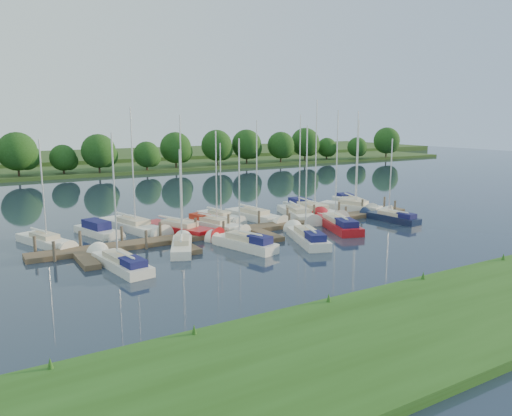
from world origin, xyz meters
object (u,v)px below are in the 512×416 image
sailboat_n_5 (220,217)px  dock (254,230)px  sailboat_s_2 (243,244)px  motorboat (98,232)px  sailboat_n_0 (45,242)px

sailboat_n_5 → dock: bearing=77.7°
sailboat_s_2 → sailboat_n_5: bearing=56.8°
motorboat → sailboat_s_2: (9.27, -10.95, -0.01)m
sailboat_n_0 → sailboat_n_5: sailboat_n_0 is taller
sailboat_n_0 → sailboat_n_5: bearing=165.8°
dock → sailboat_s_2: 5.91m
sailboat_n_0 → dock: bearing=143.6°
dock → sailboat_n_0: (-17.82, 5.05, 0.07)m
dock → sailboat_s_2: bearing=-129.7°
sailboat_n_0 → motorboat: bearing=175.4°
motorboat → sailboat_s_2: 14.35m
dock → sailboat_n_0: sailboat_n_0 is taller
sailboat_s_2 → sailboat_n_0: bearing=130.0°
sailboat_s_2 → dock: bearing=34.6°
dock → sailboat_n_0: size_ratio=4.25×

